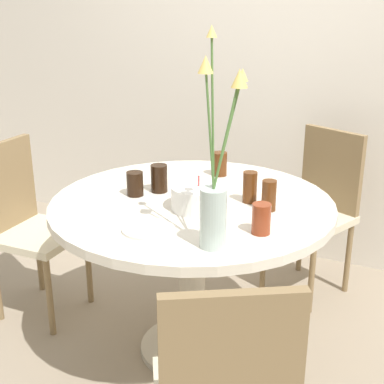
{
  "coord_description": "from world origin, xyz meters",
  "views": [
    {
      "loc": [
        0.96,
        -1.97,
        1.6
      ],
      "look_at": [
        0.0,
        0.0,
        0.81
      ],
      "focal_mm": 50.0,
      "sensor_mm": 36.0,
      "label": 1
    }
  ],
  "objects_px": {
    "chair_far_back": "(26,218)",
    "drink_glass_1": "(159,178)",
    "drink_glass_0": "(135,184)",
    "flower_vase": "(216,188)",
    "chair_right_flank": "(318,202)",
    "drink_glass_2": "(269,195)",
    "drink_glass_5": "(250,187)",
    "side_plate": "(148,229)",
    "drink_glass_3": "(220,164)",
    "birthday_cake": "(199,197)",
    "drink_glass_4": "(261,219)"
  },
  "relations": [
    {
      "from": "flower_vase",
      "to": "drink_glass_0",
      "type": "bearing_deg",
      "value": 148.83
    },
    {
      "from": "drink_glass_3",
      "to": "drink_glass_5",
      "type": "bearing_deg",
      "value": -47.57
    },
    {
      "from": "chair_right_flank",
      "to": "drink_glass_2",
      "type": "relative_size",
      "value": 7.14
    },
    {
      "from": "drink_glass_0",
      "to": "flower_vase",
      "type": "bearing_deg",
      "value": -31.17
    },
    {
      "from": "chair_far_back",
      "to": "drink_glass_0",
      "type": "distance_m",
      "value": 0.75
    },
    {
      "from": "birthday_cake",
      "to": "chair_right_flank",
      "type": "bearing_deg",
      "value": 72.21
    },
    {
      "from": "drink_glass_5",
      "to": "drink_glass_1",
      "type": "bearing_deg",
      "value": -172.91
    },
    {
      "from": "birthday_cake",
      "to": "drink_glass_1",
      "type": "distance_m",
      "value": 0.28
    },
    {
      "from": "chair_right_flank",
      "to": "chair_far_back",
      "type": "bearing_deg",
      "value": -122.46
    },
    {
      "from": "chair_far_back",
      "to": "birthday_cake",
      "type": "distance_m",
      "value": 1.06
    },
    {
      "from": "drink_glass_4",
      "to": "chair_far_back",
      "type": "bearing_deg",
      "value": 173.02
    },
    {
      "from": "drink_glass_0",
      "to": "drink_glass_1",
      "type": "height_order",
      "value": "drink_glass_1"
    },
    {
      "from": "chair_far_back",
      "to": "drink_glass_1",
      "type": "bearing_deg",
      "value": -86.32
    },
    {
      "from": "chair_right_flank",
      "to": "drink_glass_3",
      "type": "relative_size",
      "value": 7.82
    },
    {
      "from": "chair_right_flank",
      "to": "drink_glass_0",
      "type": "distance_m",
      "value": 1.16
    },
    {
      "from": "birthday_cake",
      "to": "flower_vase",
      "type": "xyz_separation_m",
      "value": [
        0.21,
        -0.3,
        0.17
      ]
    },
    {
      "from": "chair_far_back",
      "to": "drink_glass_3",
      "type": "xyz_separation_m",
      "value": [
        0.91,
        0.42,
        0.3
      ]
    },
    {
      "from": "birthday_cake",
      "to": "flower_vase",
      "type": "distance_m",
      "value": 0.4
    },
    {
      "from": "side_plate",
      "to": "drink_glass_4",
      "type": "bearing_deg",
      "value": 22.22
    },
    {
      "from": "drink_glass_0",
      "to": "drink_glass_5",
      "type": "relative_size",
      "value": 0.8
    },
    {
      "from": "chair_far_back",
      "to": "drink_glass_3",
      "type": "relative_size",
      "value": 7.82
    },
    {
      "from": "birthday_cake",
      "to": "drink_glass_5",
      "type": "relative_size",
      "value": 1.7
    },
    {
      "from": "drink_glass_0",
      "to": "drink_glass_4",
      "type": "distance_m",
      "value": 0.66
    },
    {
      "from": "drink_glass_2",
      "to": "chair_far_back",
      "type": "bearing_deg",
      "value": -176.64
    },
    {
      "from": "flower_vase",
      "to": "chair_far_back",
      "type": "bearing_deg",
      "value": 164.6
    },
    {
      "from": "birthday_cake",
      "to": "side_plate",
      "type": "height_order",
      "value": "birthday_cake"
    },
    {
      "from": "drink_glass_3",
      "to": "drink_glass_4",
      "type": "height_order",
      "value": "same"
    },
    {
      "from": "chair_right_flank",
      "to": "birthday_cake",
      "type": "height_order",
      "value": "chair_right_flank"
    },
    {
      "from": "side_plate",
      "to": "drink_glass_4",
      "type": "height_order",
      "value": "drink_glass_4"
    },
    {
      "from": "chair_far_back",
      "to": "drink_glass_2",
      "type": "height_order",
      "value": "chair_far_back"
    },
    {
      "from": "drink_glass_0",
      "to": "drink_glass_5",
      "type": "height_order",
      "value": "drink_glass_5"
    },
    {
      "from": "side_plate",
      "to": "drink_glass_2",
      "type": "xyz_separation_m",
      "value": [
        0.35,
        0.4,
        0.06
      ]
    },
    {
      "from": "birthday_cake",
      "to": "side_plate",
      "type": "xyz_separation_m",
      "value": [
        -0.08,
        -0.29,
        -0.04
      ]
    },
    {
      "from": "drink_glass_1",
      "to": "drink_glass_5",
      "type": "height_order",
      "value": "drink_glass_5"
    },
    {
      "from": "flower_vase",
      "to": "drink_glass_5",
      "type": "xyz_separation_m",
      "value": [
        -0.04,
        0.47,
        -0.15
      ]
    },
    {
      "from": "drink_glass_0",
      "to": "drink_glass_4",
      "type": "relative_size",
      "value": 0.92
    },
    {
      "from": "drink_glass_1",
      "to": "drink_glass_4",
      "type": "relative_size",
      "value": 1.07
    },
    {
      "from": "chair_right_flank",
      "to": "drink_glass_5",
      "type": "height_order",
      "value": "chair_right_flank"
    },
    {
      "from": "drink_glass_1",
      "to": "drink_glass_5",
      "type": "distance_m",
      "value": 0.42
    },
    {
      "from": "flower_vase",
      "to": "drink_glass_3",
      "type": "height_order",
      "value": "flower_vase"
    },
    {
      "from": "chair_right_flank",
      "to": "drink_glass_5",
      "type": "bearing_deg",
      "value": -77.04
    },
    {
      "from": "birthday_cake",
      "to": "drink_glass_2",
      "type": "xyz_separation_m",
      "value": [
        0.27,
        0.11,
        0.02
      ]
    },
    {
      "from": "drink_glass_1",
      "to": "drink_glass_0",
      "type": "bearing_deg",
      "value": -128.18
    },
    {
      "from": "chair_far_back",
      "to": "side_plate",
      "type": "xyz_separation_m",
      "value": [
        0.94,
        -0.32,
        0.25
      ]
    },
    {
      "from": "chair_far_back",
      "to": "drink_glass_1",
      "type": "relative_size",
      "value": 7.36
    },
    {
      "from": "chair_right_flank",
      "to": "drink_glass_2",
      "type": "bearing_deg",
      "value": -69.33
    },
    {
      "from": "drink_glass_0",
      "to": "drink_glass_1",
      "type": "distance_m",
      "value": 0.12
    },
    {
      "from": "flower_vase",
      "to": "drink_glass_0",
      "type": "distance_m",
      "value": 0.64
    },
    {
      "from": "flower_vase",
      "to": "drink_glass_2",
      "type": "xyz_separation_m",
      "value": [
        0.07,
        0.41,
        -0.15
      ]
    },
    {
      "from": "drink_glass_1",
      "to": "drink_glass_3",
      "type": "bearing_deg",
      "value": 65.57
    }
  ]
}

